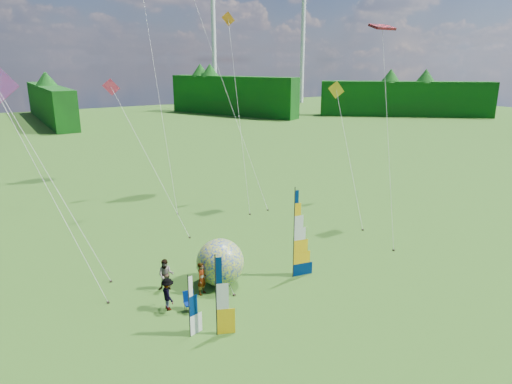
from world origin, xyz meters
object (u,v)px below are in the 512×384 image
spectator_d (204,266)px  kite_whale (227,82)px  side_banner_left (216,297)px  feather_banner_main (294,235)px  spectator_b (166,275)px  bol_inflatable (220,262)px  spectator_a (202,279)px  spectator_c (168,294)px  side_banner_far (189,308)px  camp_chair (190,302)px

spectator_d → kite_whale: kite_whale is taller
side_banner_left → kite_whale: bearing=82.3°
feather_banner_main → spectator_b: bearing=170.9°
bol_inflatable → spectator_a: 1.53m
spectator_c → spectator_b: bearing=-16.9°
feather_banner_main → side_banner_far: feather_banner_main is taller
side_banner_left → side_banner_far: size_ratio=1.29×
side_banner_left → side_banner_far: (-1.12, 0.49, -0.44)m
bol_inflatable → kite_whale: size_ratio=0.13×
kite_whale → feather_banner_main: bearing=-121.4°
bol_inflatable → spectator_a: (-1.38, -0.51, -0.43)m
feather_banner_main → spectator_d: size_ratio=3.29×
side_banner_left → side_banner_far: bearing=177.9°
side_banner_left → spectator_c: (-1.10, 3.30, -1.09)m
spectator_c → camp_chair: 1.19m
side_banner_far → spectator_a: side_banner_far is taller
side_banner_far → kite_whale: 24.43m
side_banner_left → spectator_a: side_banner_left is taller
side_banner_left → spectator_d: (1.91, 5.43, -1.15)m
bol_inflatable → spectator_d: 1.29m
side_banner_left → spectator_b: bearing=116.5°
bol_inflatable → spectator_c: size_ratio=1.56×
side_banner_left → bol_inflatable: 5.05m
bol_inflatable → spectator_b: 3.06m
feather_banner_main → spectator_c: feather_banner_main is taller
spectator_b → spectator_c: size_ratio=1.05×
spectator_d → kite_whale: bearing=-117.0°
spectator_a → spectator_b: bearing=102.8°
spectator_a → side_banner_left: bearing=-138.0°
bol_inflatable → side_banner_far: bearing=-132.4°
spectator_a → bol_inflatable: bearing=-12.5°
spectator_c → spectator_d: size_ratio=1.07×
side_banner_far → camp_chair: (0.88, 2.05, -0.99)m
kite_whale → side_banner_far: bearing=-138.4°
feather_banner_main → bol_inflatable: feather_banner_main is taller
spectator_b → kite_whale: 20.72m
spectator_a → spectator_c: 2.23m
side_banner_far → spectator_d: size_ratio=1.88×
bol_inflatable → camp_chair: size_ratio=2.56×
bol_inflatable → spectator_d: bearing=116.1°
spectator_b → spectator_c: spectator_b is taller
spectator_c → camp_chair: size_ratio=1.65×
spectator_a → spectator_d: (0.86, 1.56, -0.11)m
side_banner_left → spectator_c: side_banner_left is taller
feather_banner_main → bol_inflatable: bearing=170.5°
spectator_b → bol_inflatable: bearing=10.4°
feather_banner_main → camp_chair: feather_banner_main is taller
spectator_c → camp_chair: spectator_c is taller
bol_inflatable → spectator_a: bearing=-159.7°
spectator_a → camp_chair: spectator_a is taller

